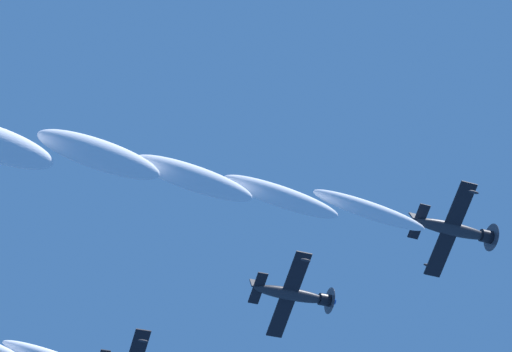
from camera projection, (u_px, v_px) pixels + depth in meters
The scene contains 2 objects.
airplane_lead at pixel (455, 230), 70.16m from camera, with size 7.39×8.20×2.61m.
airplane_left_wingman at pixel (293, 295), 73.94m from camera, with size 7.40×8.23×2.66m.
Camera 1 is at (35.04, 26.66, 1.67)m, focal length 63.72 mm.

